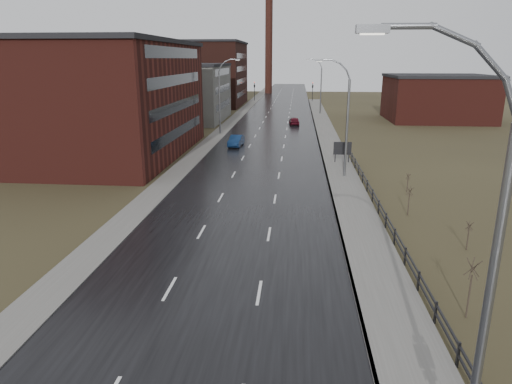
% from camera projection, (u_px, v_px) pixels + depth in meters
% --- Properties ---
extents(road, '(14.00, 300.00, 0.06)m').
position_uv_depth(road, '(270.00, 137.00, 68.99)').
color(road, black).
rests_on(road, ground).
extents(sidewalk_right, '(3.20, 180.00, 0.18)m').
position_uv_depth(sidewalk_right, '(343.00, 179.00, 44.34)').
color(sidewalk_right, '#595651').
rests_on(sidewalk_right, ground).
extents(curb_right, '(0.16, 180.00, 0.18)m').
position_uv_depth(curb_right, '(327.00, 179.00, 44.47)').
color(curb_right, slate).
rests_on(curb_right, ground).
extents(sidewalk_left, '(2.40, 260.00, 0.12)m').
position_uv_depth(sidewalk_left, '(217.00, 136.00, 69.69)').
color(sidewalk_left, '#595651').
rests_on(sidewalk_left, ground).
extents(warehouse_near, '(22.44, 28.56, 13.50)m').
position_uv_depth(warehouse_near, '(88.00, 99.00, 54.56)').
color(warehouse_near, '#471914').
rests_on(warehouse_near, ground).
extents(warehouse_mid, '(16.32, 20.40, 10.50)m').
position_uv_depth(warehouse_mid, '(181.00, 92.00, 86.27)').
color(warehouse_mid, slate).
rests_on(warehouse_mid, ground).
extents(warehouse_far, '(26.52, 24.48, 15.50)m').
position_uv_depth(warehouse_far, '(191.00, 74.00, 114.67)').
color(warehouse_far, '#331611').
rests_on(warehouse_far, ground).
extents(building_right, '(18.36, 16.32, 8.50)m').
position_uv_depth(building_right, '(437.00, 98.00, 86.23)').
color(building_right, '#471914').
rests_on(building_right, ground).
extents(smokestack, '(2.70, 2.70, 30.70)m').
position_uv_depth(smokestack, '(269.00, 46.00, 151.18)').
color(smokestack, '#331611').
rests_on(smokestack, ground).
extents(streetlight_main, '(3.91, 0.29, 12.11)m').
position_uv_depth(streetlight_main, '(477.00, 284.00, 11.12)').
color(streetlight_main, slate).
rests_on(streetlight_main, ground).
extents(streetlight_right_mid, '(3.36, 0.28, 11.35)m').
position_uv_depth(streetlight_right_mid, '(344.00, 119.00, 43.69)').
color(streetlight_right_mid, slate).
rests_on(streetlight_right_mid, ground).
extents(streetlight_left, '(3.36, 0.28, 11.35)m').
position_uv_depth(streetlight_left, '(221.00, 96.00, 69.93)').
color(streetlight_left, slate).
rests_on(streetlight_left, ground).
extents(streetlight_right_far, '(3.36, 0.28, 11.35)m').
position_uv_depth(streetlight_right_far, '(320.00, 86.00, 95.30)').
color(streetlight_right_far, slate).
rests_on(streetlight_right_far, ground).
extents(guardrail, '(0.10, 53.05, 1.10)m').
position_uv_depth(guardrail, '(397.00, 238.00, 28.07)').
color(guardrail, black).
rests_on(guardrail, ground).
extents(shrub_c, '(0.68, 0.71, 2.88)m').
position_uv_depth(shrub_c, '(470.00, 287.00, 20.38)').
color(shrub_c, '#382D23').
rests_on(shrub_c, ground).
extents(shrub_d, '(0.44, 0.47, 1.85)m').
position_uv_depth(shrub_d, '(468.00, 235.00, 27.88)').
color(shrub_d, '#382D23').
rests_on(shrub_d, ground).
extents(shrub_e, '(0.53, 0.56, 2.23)m').
position_uv_depth(shrub_e, '(409.00, 200.00, 34.03)').
color(shrub_e, '#382D23').
rests_on(shrub_e, ground).
extents(shrub_f, '(0.41, 0.43, 1.68)m').
position_uv_depth(shrub_f, '(408.00, 182.00, 40.13)').
color(shrub_f, '#382D23').
rests_on(shrub_f, ground).
extents(billboard, '(1.98, 0.17, 2.49)m').
position_uv_depth(billboard, '(342.00, 149.00, 50.77)').
color(billboard, black).
rests_on(billboard, ground).
extents(traffic_light_left, '(0.58, 2.73, 5.30)m').
position_uv_depth(traffic_light_left, '(254.00, 84.00, 125.74)').
color(traffic_light_left, black).
rests_on(traffic_light_left, ground).
extents(traffic_light_right, '(0.58, 2.73, 5.30)m').
position_uv_depth(traffic_light_right, '(313.00, 84.00, 124.37)').
color(traffic_light_right, black).
rests_on(traffic_light_right, ground).
extents(car_near, '(1.87, 4.56, 1.47)m').
position_uv_depth(car_near, '(236.00, 141.00, 61.11)').
color(car_near, '#0E2448').
rests_on(car_near, ground).
extents(car_far, '(2.04, 4.26, 1.41)m').
position_uv_depth(car_far, '(294.00, 121.00, 80.82)').
color(car_far, '#490C17').
rests_on(car_far, ground).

